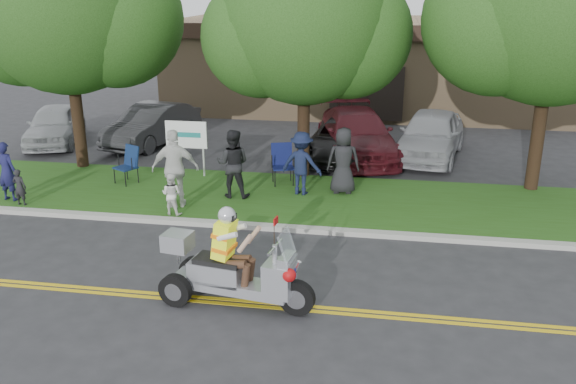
% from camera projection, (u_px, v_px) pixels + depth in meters
% --- Properties ---
extents(ground, '(120.00, 120.00, 0.00)m').
position_uv_depth(ground, '(224.00, 288.00, 11.73)').
color(ground, '#28282B').
rests_on(ground, ground).
extents(centerline_near, '(60.00, 0.10, 0.01)m').
position_uv_depth(centerline_near, '(216.00, 303.00, 11.19)').
color(centerline_near, gold).
rests_on(centerline_near, ground).
extents(centerline_far, '(60.00, 0.10, 0.01)m').
position_uv_depth(centerline_far, '(218.00, 299.00, 11.34)').
color(centerline_far, gold).
rests_on(centerline_far, ground).
extents(curb, '(60.00, 0.25, 0.12)m').
position_uv_depth(curb, '(258.00, 226.00, 14.55)').
color(curb, '#A8A89E').
rests_on(curb, ground).
extents(grass_verge, '(60.00, 4.00, 0.10)m').
position_uv_depth(grass_verge, '(274.00, 197.00, 16.56)').
color(grass_verge, '#264E14').
rests_on(grass_verge, ground).
extents(commercial_building, '(18.00, 8.20, 4.00)m').
position_uv_depth(commercial_building, '(371.00, 63.00, 28.46)').
color(commercial_building, '#9E7F5B').
rests_on(commercial_building, ground).
extents(tree_left, '(6.62, 5.40, 7.78)m').
position_uv_depth(tree_left, '(68.00, 9.00, 17.72)').
color(tree_left, '#332114').
rests_on(tree_left, ground).
extents(tree_mid, '(5.88, 4.80, 7.05)m').
position_uv_depth(tree_mid, '(306.00, 26.00, 16.95)').
color(tree_mid, '#332114').
rests_on(tree_mid, ground).
extents(tree_right, '(6.86, 5.60, 8.07)m').
position_uv_depth(tree_right, '(558.00, 5.00, 15.55)').
color(tree_right, '#332114').
rests_on(tree_right, ground).
extents(business_sign, '(1.25, 0.06, 1.75)m').
position_uv_depth(business_sign, '(186.00, 138.00, 17.93)').
color(business_sign, silver).
rests_on(business_sign, ground).
extents(trike_scooter, '(2.88, 1.11, 1.89)m').
position_uv_depth(trike_scooter, '(231.00, 271.00, 10.97)').
color(trike_scooter, black).
rests_on(trike_scooter, ground).
extents(lawn_chair_a, '(0.77, 0.78, 1.07)m').
position_uv_depth(lawn_chair_a, '(129.00, 162.00, 17.47)').
color(lawn_chair_a, black).
rests_on(lawn_chair_a, grass_verge).
extents(lawn_chair_b, '(0.76, 0.78, 1.14)m').
position_uv_depth(lawn_chair_b, '(282.00, 161.00, 17.43)').
color(lawn_chair_b, black).
rests_on(lawn_chair_b, grass_verge).
extents(spectator_adult_left, '(0.63, 0.46, 1.59)m').
position_uv_depth(spectator_adult_left, '(6.00, 171.00, 15.96)').
color(spectator_adult_left, '#191A46').
rests_on(spectator_adult_left, grass_verge).
extents(spectator_adult_mid, '(0.92, 0.72, 1.84)m').
position_uv_depth(spectator_adult_mid, '(233.00, 164.00, 16.18)').
color(spectator_adult_mid, black).
rests_on(spectator_adult_mid, grass_verge).
extents(spectator_adult_right, '(1.26, 0.73, 2.02)m').
position_uv_depth(spectator_adult_right, '(175.00, 169.00, 15.43)').
color(spectator_adult_right, silver).
rests_on(spectator_adult_right, grass_verge).
extents(spectator_chair_a, '(1.22, 0.85, 1.73)m').
position_uv_depth(spectator_chair_a, '(302.00, 163.00, 16.41)').
color(spectator_chair_a, '#141B37').
rests_on(spectator_chair_a, grass_verge).
extents(spectator_chair_b, '(0.94, 0.66, 1.82)m').
position_uv_depth(spectator_chair_b, '(343.00, 161.00, 16.48)').
color(spectator_chair_b, black).
rests_on(spectator_chair_b, grass_verge).
extents(child_left, '(0.36, 0.24, 0.96)m').
position_uv_depth(child_left, '(20.00, 187.00, 15.70)').
color(child_left, black).
rests_on(child_left, grass_verge).
extents(child_right, '(0.56, 0.46, 1.05)m').
position_uv_depth(child_right, '(171.00, 194.00, 15.05)').
color(child_right, white).
rests_on(child_right, grass_verge).
extents(parked_car_far_left, '(2.82, 4.43, 1.40)m').
position_uv_depth(parked_car_far_left, '(55.00, 125.00, 22.10)').
color(parked_car_far_left, '#989B9F').
rests_on(parked_car_far_left, ground).
extents(parked_car_left, '(2.49, 4.62, 1.45)m').
position_uv_depth(parked_car_left, '(152.00, 125.00, 21.97)').
color(parked_car_left, '#2A2A2C').
rests_on(parked_car_left, ground).
extents(parked_car_mid, '(2.50, 4.80, 1.29)m').
position_uv_depth(parked_car_mid, '(343.00, 140.00, 20.22)').
color(parked_car_mid, black).
rests_on(parked_car_mid, ground).
extents(parked_car_right, '(3.40, 5.68, 1.54)m').
position_uv_depth(parked_car_right, '(357.00, 134.00, 20.40)').
color(parked_car_right, '#491118').
rests_on(parked_car_right, ground).
extents(parked_car_far_right, '(2.77, 4.95, 1.59)m').
position_uv_depth(parked_car_far_right, '(431.00, 134.00, 20.27)').
color(parked_car_far_right, '#9B9CA2').
rests_on(parked_car_far_right, ground).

